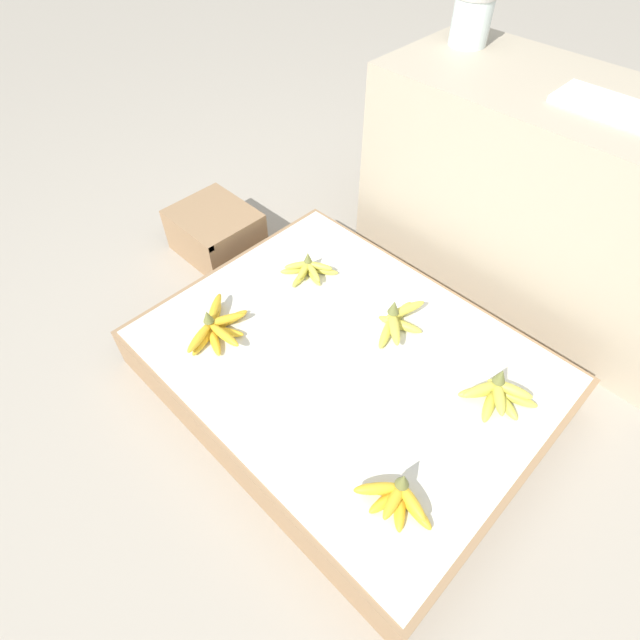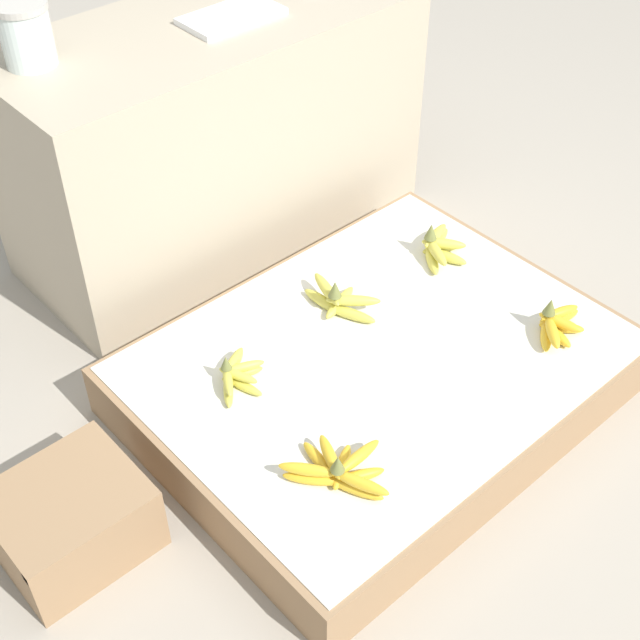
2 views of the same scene
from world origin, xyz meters
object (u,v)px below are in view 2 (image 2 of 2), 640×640
object	(u,v)px
banana_bunch_middle_midright	(439,247)
wooden_crate	(71,520)
banana_bunch_middle_left	(236,374)
banana_bunch_middle_midleft	(338,300)
foam_tray_white	(232,16)
glass_jar	(26,34)
banana_bunch_front_midright	(556,325)
banana_bunch_front_left	(338,470)

from	to	relation	value
banana_bunch_middle_midright	wooden_crate	bearing A→B (deg)	-177.67
banana_bunch_middle_left	banana_bunch_middle_midleft	world-z (taller)	banana_bunch_middle_midleft
banana_bunch_middle_midleft	foam_tray_white	size ratio (longest dim) A/B	0.85
banana_bunch_middle_midleft	glass_jar	bearing A→B (deg)	116.72
glass_jar	banana_bunch_middle_midleft	bearing A→B (deg)	-63.28
banana_bunch_middle_midleft	glass_jar	world-z (taller)	glass_jar
banana_bunch_front_midright	banana_bunch_middle_midleft	xyz separation A→B (m)	(-0.37, 0.46, 0.00)
banana_bunch_front_left	glass_jar	world-z (taller)	glass_jar
wooden_crate	banana_bunch_middle_midleft	xyz separation A→B (m)	(0.90, 0.07, 0.10)
banana_bunch_front_midright	banana_bunch_middle_midright	size ratio (longest dim) A/B	1.02
wooden_crate	banana_bunch_middle_midright	xyz separation A→B (m)	(1.28, 0.05, 0.10)
banana_bunch_middle_midleft	banana_bunch_middle_midright	bearing A→B (deg)	-2.88
banana_bunch_middle_left	foam_tray_white	distance (m)	1.04
banana_bunch_front_left	glass_jar	bearing A→B (deg)	89.47
wooden_crate	glass_jar	world-z (taller)	glass_jar
banana_bunch_front_left	wooden_crate	bearing A→B (deg)	144.28
banana_bunch_front_left	banana_bunch_middle_midleft	xyz separation A→B (m)	(0.40, 0.43, 0.00)
banana_bunch_middle_left	banana_bunch_middle_midleft	size ratio (longest dim) A/B	0.73
banana_bunch_front_midright	banana_bunch_middle_midright	world-z (taller)	banana_bunch_middle_midright
banana_bunch_middle_midright	foam_tray_white	bearing A→B (deg)	107.90
banana_bunch_middle_midright	banana_bunch_front_midright	bearing A→B (deg)	-92.15
glass_jar	foam_tray_white	xyz separation A→B (m)	(0.56, -0.12, -0.07)
banana_bunch_middle_midleft	banana_bunch_middle_midright	size ratio (longest dim) A/B	1.20
banana_bunch_front_midright	foam_tray_white	size ratio (longest dim) A/B	0.72
banana_bunch_middle_left	banana_bunch_middle_midright	xyz separation A→B (m)	(0.77, 0.01, 0.01)
foam_tray_white	banana_bunch_middle_left	bearing A→B (deg)	-129.30
foam_tray_white	banana_bunch_middle_midleft	bearing A→B (deg)	-104.86
wooden_crate	banana_bunch_front_midright	distance (m)	1.33
foam_tray_white	wooden_crate	bearing A→B (deg)	-146.17
banana_bunch_middle_midright	foam_tray_white	distance (m)	0.89
wooden_crate	banana_bunch_middle_midleft	world-z (taller)	banana_bunch_middle_midleft
banana_bunch_middle_midleft	foam_tray_white	xyz separation A→B (m)	(0.17, 0.65, 0.55)
banana_bunch_front_left	banana_bunch_middle_midright	xyz separation A→B (m)	(0.78, 0.41, 0.00)
wooden_crate	banana_bunch_front_left	bearing A→B (deg)	-35.72
banana_bunch_front_midright	wooden_crate	bearing A→B (deg)	162.92
wooden_crate	banana_bunch_middle_left	distance (m)	0.53
banana_bunch_front_midright	banana_bunch_middle_midleft	distance (m)	0.59
banana_bunch_front_left	banana_bunch_middle_left	world-z (taller)	banana_bunch_front_left
banana_bunch_front_midright	foam_tray_white	distance (m)	1.25
banana_bunch_middle_midright	glass_jar	bearing A→B (deg)	134.42
banana_bunch_front_left	banana_bunch_middle_left	size ratio (longest dim) A/B	1.47
wooden_crate	glass_jar	distance (m)	1.22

